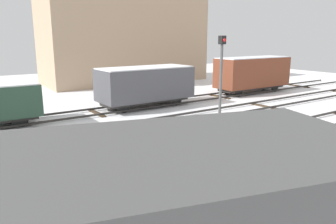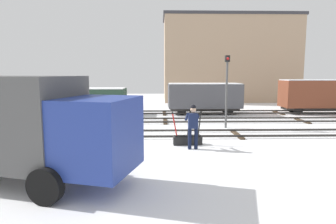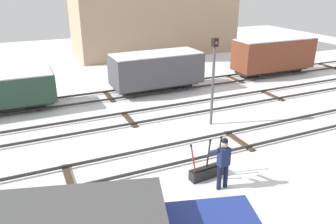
# 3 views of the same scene
# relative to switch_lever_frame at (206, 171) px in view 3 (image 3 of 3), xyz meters

# --- Properties ---
(ground_plane) EXTENTS (60.00, 60.00, 0.00)m
(ground_plane) POSITION_rel_switch_lever_frame_xyz_m (-0.87, 1.80, -0.25)
(ground_plane) COLOR white
(track_main_line) EXTENTS (44.00, 1.94, 0.18)m
(track_main_line) POSITION_rel_switch_lever_frame_xyz_m (-0.87, 1.80, -0.14)
(track_main_line) COLOR #2D2B28
(track_main_line) RESTS_ON ground_plane
(track_siding_near) EXTENTS (44.00, 1.94, 0.18)m
(track_siding_near) POSITION_rel_switch_lever_frame_xyz_m (-0.87, 5.92, -0.14)
(track_siding_near) COLOR #2D2B28
(track_siding_near) RESTS_ON ground_plane
(track_siding_far) EXTENTS (44.00, 1.94, 0.18)m
(track_siding_far) POSITION_rel_switch_lever_frame_xyz_m (-0.87, 9.69, -0.14)
(track_siding_far) COLOR #2D2B28
(track_siding_far) RESTS_ON ground_plane
(switch_lever_frame) EXTENTS (1.33, 0.46, 1.45)m
(switch_lever_frame) POSITION_rel_switch_lever_frame_xyz_m (0.00, 0.00, 0.00)
(switch_lever_frame) COLOR black
(switch_lever_frame) RESTS_ON ground_plane
(rail_worker) EXTENTS (0.57, 0.71, 1.83)m
(rail_worker) POSITION_rel_switch_lever_frame_xyz_m (0.14, -0.74, 0.79)
(rail_worker) COLOR #111831
(rail_worker) RESTS_ON ground_plane
(signal_post) EXTENTS (0.24, 0.32, 4.05)m
(signal_post) POSITION_rel_switch_lever_frame_xyz_m (2.53, 3.88, 2.22)
(signal_post) COLOR #4C4C4C
(signal_post) RESTS_ON ground_plane
(apartment_building) EXTENTS (14.63, 5.57, 9.26)m
(apartment_building) POSITION_rel_switch_lever_frame_xyz_m (6.48, 20.46, 4.39)
(apartment_building) COLOR tan
(apartment_building) RESTS_ON ground_plane
(freight_car_near_switch) EXTENTS (5.88, 2.03, 2.59)m
(freight_car_near_switch) POSITION_rel_switch_lever_frame_xyz_m (11.10, 9.69, 1.23)
(freight_car_near_switch) COLOR #2D2B28
(freight_car_near_switch) RESTS_ON ground_plane
(freight_car_far_end) EXTENTS (5.46, 2.32, 2.33)m
(freight_car_far_end) POSITION_rel_switch_lever_frame_xyz_m (2.16, 9.69, 1.10)
(freight_car_far_end) COLOR #2D2B28
(freight_car_far_end) RESTS_ON ground_plane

